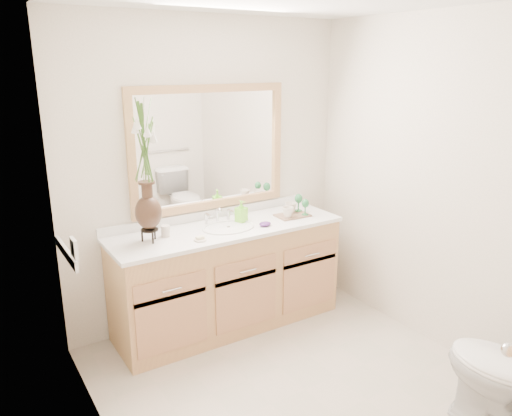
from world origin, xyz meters
TOP-DOWN VIEW (x-y plane):
  - floor at (0.00, 0.00)m, footprint 2.60×2.60m
  - wall_back at (0.00, 1.30)m, footprint 2.40×0.02m
  - wall_left at (-1.20, 0.00)m, footprint 0.02×2.60m
  - wall_right at (1.20, 0.00)m, footprint 0.02×2.60m
  - vanity at (0.00, 1.01)m, footprint 1.80×0.55m
  - counter at (0.00, 1.01)m, footprint 1.84×0.57m
  - sink at (0.00, 1.00)m, footprint 0.38×0.34m
  - mirror at (0.00, 1.28)m, footprint 1.32×0.04m
  - switch_plate at (-1.19, 0.76)m, footprint 0.02×0.12m
  - door at (-0.30, -1.29)m, footprint 0.80×0.03m
  - toilet at (0.70, -0.92)m, footprint 0.42×0.75m
  - flower_vase at (-0.62, 1.03)m, footprint 0.22×0.22m
  - tumbler at (-0.48, 1.07)m, footprint 0.06×0.06m
  - soap_dish at (-0.31, 0.85)m, footprint 0.09×0.09m
  - soap_bottle at (0.16, 1.08)m, footprint 0.09×0.09m
  - purple_dish at (0.26, 0.88)m, footprint 0.12×0.11m
  - tray at (0.59, 0.98)m, footprint 0.28×0.19m
  - mug_left at (0.52, 0.94)m, footprint 0.11×0.11m
  - mug_right at (0.61, 1.02)m, footprint 0.13×0.13m
  - goblet_front at (0.68, 0.92)m, footprint 0.06×0.06m
  - goblet_back at (0.70, 1.04)m, footprint 0.07×0.07m

SIDE VIEW (x-z plane):
  - floor at x=0.00m, z-range 0.00..0.00m
  - toilet at x=0.70m, z-range 0.00..0.74m
  - vanity at x=0.00m, z-range 0.00..0.80m
  - sink at x=0.00m, z-range 0.66..0.89m
  - counter at x=0.00m, z-range 0.80..0.83m
  - tray at x=0.59m, z-range 0.83..0.84m
  - soap_dish at x=-0.31m, z-range 0.82..0.85m
  - purple_dish at x=0.26m, z-range 0.83..0.86m
  - tumbler at x=-0.48m, z-range 0.83..0.91m
  - mug_left at x=0.52m, z-range 0.84..0.94m
  - mug_right at x=0.61m, z-range 0.84..0.94m
  - soap_bottle at x=0.16m, z-range 0.83..0.98m
  - goblet_front at x=0.68m, z-range 0.87..1.00m
  - goblet_back at x=0.70m, z-range 0.87..1.02m
  - switch_plate at x=-1.19m, z-range 0.92..1.04m
  - door at x=-0.30m, z-range 0.00..2.00m
  - wall_back at x=0.00m, z-range 0.00..2.40m
  - wall_left at x=-1.20m, z-range 0.00..2.40m
  - wall_right at x=1.20m, z-range 0.00..2.40m
  - mirror at x=0.00m, z-range 0.92..1.89m
  - flower_vase at x=-0.62m, z-range 0.99..1.89m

